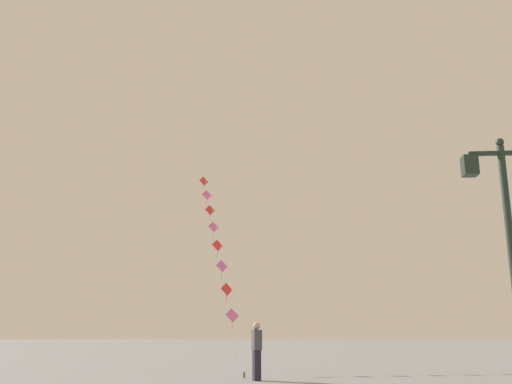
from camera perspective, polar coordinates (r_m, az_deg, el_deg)
The scene contains 4 objects.
ground_plane at distance 22.14m, azimuth 6.18°, elevation -17.48°, with size 160.00×160.00×0.00m, color gray.
twin_lantern_lamp_post at distance 11.92m, azimuth 24.02°, elevation -2.33°, with size 1.53×0.28×5.17m.
kite_train at distance 24.39m, azimuth -3.93°, elevation -5.33°, with size 3.28×9.61×9.26m.
kite_flyer at distance 17.75m, azimuth 0.06°, elevation -15.56°, with size 0.35×0.63×1.71m.
Camera 1 is at (-0.67, -2.08, 1.45)m, focal length 39.73 mm.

